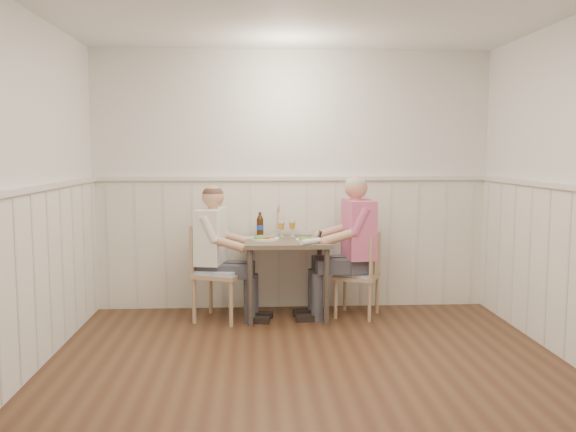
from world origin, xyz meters
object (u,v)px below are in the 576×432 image
object	(u,v)px
diner_cream	(215,263)
man_in_pink	(354,257)
chair_left	(215,268)
beer_bottle	(260,226)
chair_right	(362,272)
dining_table	(287,251)
grass_vase	(276,221)

from	to	relation	value
diner_cream	man_in_pink	bearing A→B (deg)	0.08
chair_left	diner_cream	world-z (taller)	diner_cream
beer_bottle	man_in_pink	bearing A→B (deg)	-17.11
chair_right	beer_bottle	xyz separation A→B (m)	(-0.98, 0.28, 0.42)
chair_right	man_in_pink	world-z (taller)	man_in_pink
chair_right	diner_cream	distance (m)	1.41
dining_table	grass_vase	size ratio (longest dim) A/B	2.37
diner_cream	chair_left	bearing A→B (deg)	-101.90
dining_table	man_in_pink	size ratio (longest dim) A/B	0.58
dining_table	chair_right	bearing A→B (deg)	-2.95
dining_table	beer_bottle	distance (m)	0.41
beer_bottle	chair_left	bearing A→B (deg)	-145.81
man_in_pink	grass_vase	size ratio (longest dim) A/B	4.13
dining_table	diner_cream	size ratio (longest dim) A/B	0.62
man_in_pink	beer_bottle	world-z (taller)	man_in_pink
dining_table	chair_left	size ratio (longest dim) A/B	0.88
chair_left	beer_bottle	world-z (taller)	beer_bottle
grass_vase	dining_table	bearing A→B (deg)	-70.94
chair_left	grass_vase	size ratio (longest dim) A/B	2.70
chair_right	beer_bottle	size ratio (longest dim) A/B	3.33
chair_left	grass_vase	bearing A→B (deg)	27.77
man_in_pink	diner_cream	world-z (taller)	man_in_pink
chair_right	chair_left	world-z (taller)	chair_left
chair_left	diner_cream	bearing A→B (deg)	78.10
dining_table	beer_bottle	world-z (taller)	beer_bottle
dining_table	man_in_pink	distance (m)	0.65
chair_right	diner_cream	xyz separation A→B (m)	(-1.41, -0.00, 0.10)
dining_table	grass_vase	world-z (taller)	grass_vase
diner_cream	grass_vase	world-z (taller)	diner_cream
chair_right	grass_vase	distance (m)	0.98
dining_table	grass_vase	xyz separation A→B (m)	(-0.09, 0.26, 0.26)
man_in_pink	diner_cream	xyz separation A→B (m)	(-1.32, -0.00, -0.04)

